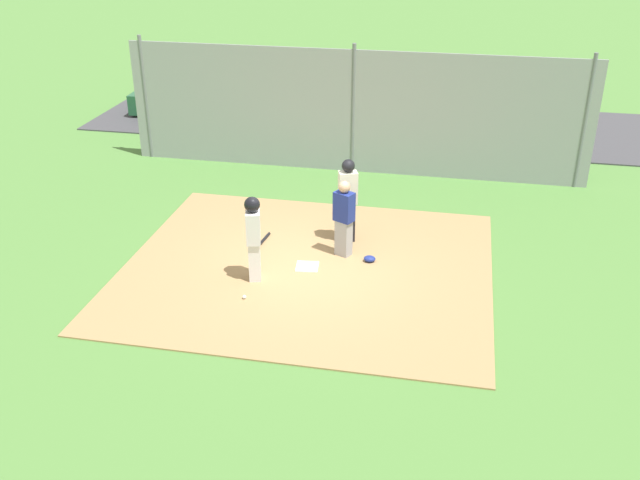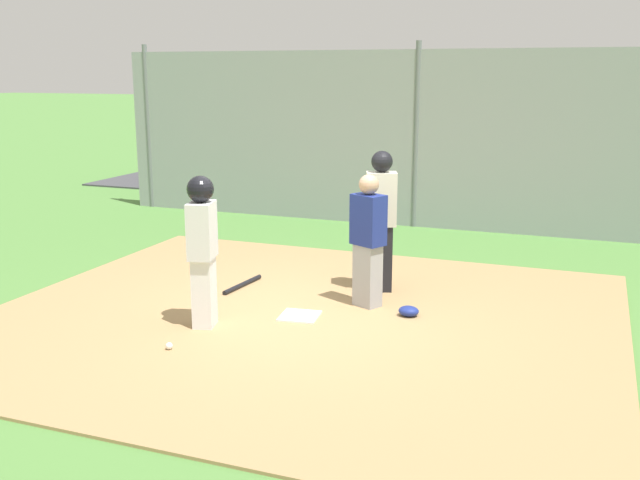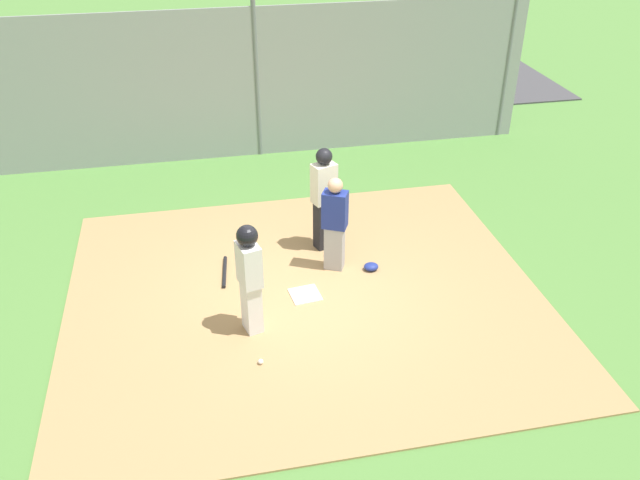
# 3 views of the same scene
# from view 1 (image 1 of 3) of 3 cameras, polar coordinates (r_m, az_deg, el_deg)

# --- Properties ---
(ground_plane) EXTENTS (140.00, 140.00, 0.00)m
(ground_plane) POSITION_cam_1_polar(r_m,az_deg,el_deg) (14.15, -1.03, -2.28)
(ground_plane) COLOR #51843D
(dirt_infield) EXTENTS (7.20, 6.40, 0.03)m
(dirt_infield) POSITION_cam_1_polar(r_m,az_deg,el_deg) (14.15, -1.03, -2.22)
(dirt_infield) COLOR #A88456
(dirt_infield) RESTS_ON ground_plane
(home_plate) EXTENTS (0.49, 0.49, 0.02)m
(home_plate) POSITION_cam_1_polar(r_m,az_deg,el_deg) (14.14, -1.03, -2.14)
(home_plate) COLOR white
(home_plate) RESTS_ON dirt_infield
(catcher) EXTENTS (0.46, 0.40, 1.61)m
(catcher) POSITION_cam_1_polar(r_m,az_deg,el_deg) (14.26, 1.93, 1.83)
(catcher) COLOR #9E9EA3
(catcher) RESTS_ON dirt_infield
(umpire) EXTENTS (0.45, 0.37, 1.82)m
(umpire) POSITION_cam_1_polar(r_m,az_deg,el_deg) (14.82, 2.23, 3.35)
(umpire) COLOR black
(umpire) RESTS_ON dirt_infield
(runner) EXTENTS (0.35, 0.43, 1.70)m
(runner) POSITION_cam_1_polar(r_m,az_deg,el_deg) (13.34, -5.36, 0.58)
(runner) COLOR silver
(runner) RESTS_ON dirt_infield
(baseball_bat) EXTENTS (0.15, 0.86, 0.06)m
(baseball_bat) POSITION_cam_1_polar(r_m,az_deg,el_deg) (15.12, -4.68, -0.14)
(baseball_bat) COLOR black
(baseball_bat) RESTS_ON dirt_infield
(catcher_mask) EXTENTS (0.24, 0.20, 0.12)m
(catcher_mask) POSITION_cam_1_polar(r_m,az_deg,el_deg) (14.35, 3.99, -1.51)
(catcher_mask) COLOR navy
(catcher_mask) RESTS_ON dirt_infield
(baseball) EXTENTS (0.07, 0.07, 0.07)m
(baseball) POSITION_cam_1_polar(r_m,az_deg,el_deg) (13.13, -6.08, -4.56)
(baseball) COLOR white
(baseball) RESTS_ON dirt_infield
(backstop_fence) EXTENTS (12.00, 0.10, 3.35)m
(backstop_fence) POSITION_cam_1_polar(r_m,az_deg,el_deg) (18.64, 2.66, 10.18)
(backstop_fence) COLOR #93999E
(backstop_fence) RESTS_ON ground_plane
(parking_lot) EXTENTS (18.00, 5.20, 0.04)m
(parking_lot) POSITION_cam_1_polar(r_m,az_deg,el_deg) (23.29, 4.32, 9.39)
(parking_lot) COLOR #424247
(parking_lot) RESTS_ON ground_plane
(parked_car_blue) EXTENTS (4.31, 2.12, 1.28)m
(parked_car_blue) POSITION_cam_1_polar(r_m,az_deg,el_deg) (22.69, 11.22, 10.07)
(parked_car_blue) COLOR #28428C
(parked_car_blue) RESTS_ON parking_lot
(parked_car_green) EXTENTS (4.27, 2.03, 1.28)m
(parked_car_green) POSITION_cam_1_polar(r_m,az_deg,el_deg) (24.32, -9.90, 11.26)
(parked_car_green) COLOR #235B38
(parked_car_green) RESTS_ON parking_lot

